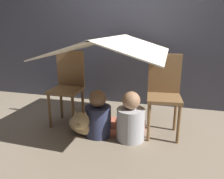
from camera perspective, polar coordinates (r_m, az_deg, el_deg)
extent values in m
plane|color=gray|center=(2.72, -0.35, -10.81)|extent=(8.80, 8.80, 0.00)
cube|color=#3D3D47|center=(3.51, 4.71, 16.32)|extent=(7.00, 0.05, 2.50)
cylinder|color=brown|center=(2.84, -15.99, -5.46)|extent=(0.04, 0.04, 0.44)
cylinder|color=brown|center=(2.70, -10.13, -6.20)|extent=(0.04, 0.04, 0.44)
cylinder|color=brown|center=(3.10, -13.08, -3.43)|extent=(0.04, 0.04, 0.44)
cylinder|color=brown|center=(2.97, -7.63, -4.00)|extent=(0.04, 0.04, 0.44)
cube|color=brown|center=(2.82, -11.98, -0.19)|extent=(0.38, 0.38, 0.04)
cube|color=brown|center=(2.91, -10.79, 5.40)|extent=(0.37, 0.04, 0.46)
cylinder|color=brown|center=(2.45, 9.58, -8.51)|extent=(0.04, 0.04, 0.44)
cylinder|color=brown|center=(2.48, 17.00, -8.76)|extent=(0.04, 0.04, 0.44)
cylinder|color=brown|center=(2.74, 9.61, -5.79)|extent=(0.04, 0.04, 0.44)
cylinder|color=brown|center=(2.77, 16.21, -6.04)|extent=(0.04, 0.04, 0.44)
cube|color=brown|center=(2.52, 13.44, -2.23)|extent=(0.41, 0.41, 0.04)
cube|color=brown|center=(2.62, 13.56, 4.07)|extent=(0.37, 0.07, 0.46)
cube|color=silver|center=(2.59, -6.62, 11.47)|extent=(0.61, 1.49, 0.20)
cube|color=silver|center=(2.43, 7.04, 11.16)|extent=(0.61, 1.49, 0.20)
cube|color=silver|center=(2.49, 0.00, 13.52)|extent=(0.04, 1.49, 0.01)
cylinder|color=#2D3351|center=(2.56, -3.63, -8.21)|extent=(0.30, 0.30, 0.36)
sphere|color=brown|center=(2.46, -3.74, -2.34)|extent=(0.20, 0.20, 0.20)
cylinder|color=#B2B2B7|center=(2.48, 4.88, -9.04)|extent=(0.31, 0.31, 0.37)
sphere|color=#9E7556|center=(2.37, 5.04, -2.87)|extent=(0.20, 0.20, 0.20)
ellipsoid|color=tan|center=(2.61, -6.61, -9.05)|extent=(0.44, 0.24, 0.25)
sphere|color=tan|center=(2.43, -8.16, -8.17)|extent=(0.19, 0.19, 0.19)
ellipsoid|color=tan|center=(2.36, -8.98, -9.41)|extent=(0.08, 0.10, 0.07)
cone|color=tan|center=(2.42, -9.50, -6.33)|extent=(0.07, 0.07, 0.09)
cone|color=tan|center=(2.37, -6.95, -6.66)|extent=(0.07, 0.07, 0.09)
cube|color=#CC664C|center=(2.69, 3.42, -10.00)|extent=(0.45, 0.36, 0.10)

